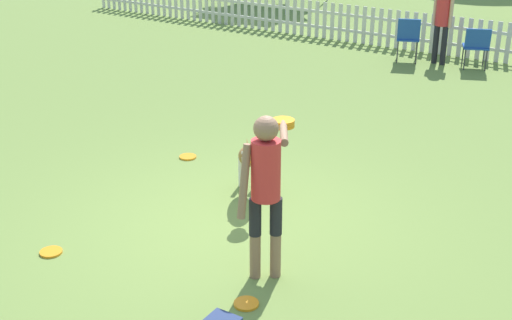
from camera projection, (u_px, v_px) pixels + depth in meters
ground_plane at (234, 226)px, 8.02m from camera, size 240.00×240.00×0.00m
handler_person at (266, 177)px, 6.68m from camera, size 0.55×1.10×1.68m
leaping_dog at (251, 157)px, 8.50m from camera, size 0.81×1.00×0.85m
frisbee_near_handler at (188, 157)px, 9.85m from camera, size 0.23×0.23×0.02m
frisbee_near_dog at (51, 252)px, 7.46m from camera, size 0.23×0.23×0.02m
frisbee_midfield at (246, 304)px, 6.60m from camera, size 0.23×0.23×0.02m
picket_fence at (469, 38)px, 14.62m from camera, size 20.58×0.04×0.83m
folding_chair_blue_left at (408, 36)px, 14.27m from camera, size 0.58×0.59×0.91m
folding_chair_center at (476, 44)px, 13.83m from camera, size 0.63×0.64×0.83m
spectator_standing at (442, 19)px, 14.02m from camera, size 0.41×0.27×1.53m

